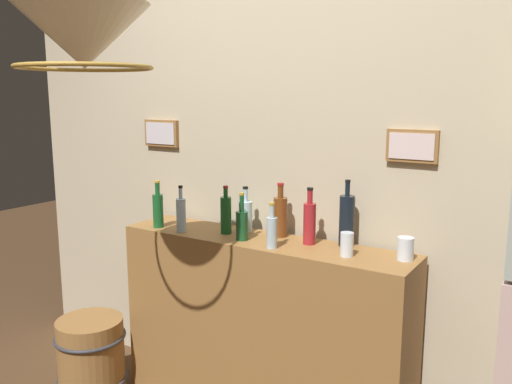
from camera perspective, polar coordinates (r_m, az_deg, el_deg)
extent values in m
cube|color=#BCAD8E|center=(2.85, 3.24, 1.33)|extent=(3.76, 0.08, 2.51)
cube|color=olive|center=(3.27, -9.99, 6.19)|extent=(0.25, 0.03, 0.16)
cube|color=silver|center=(3.26, -10.18, 6.17)|extent=(0.22, 0.01, 0.13)
cube|color=olive|center=(2.51, 16.33, 4.73)|extent=(0.23, 0.03, 0.15)
cube|color=beige|center=(2.50, 16.23, 4.71)|extent=(0.20, 0.01, 0.12)
cube|color=olive|center=(2.87, 0.56, -14.61)|extent=(1.56, 0.34, 0.99)
cylinder|color=#174924|center=(2.67, -1.51, -3.63)|extent=(0.06, 0.06, 0.15)
cylinder|color=#174924|center=(2.64, -1.53, -1.22)|extent=(0.02, 0.02, 0.08)
cylinder|color=#B7932D|center=(2.63, -1.53, -0.20)|extent=(0.03, 0.03, 0.01)
cylinder|color=black|center=(2.59, 9.63, -3.06)|extent=(0.07, 0.07, 0.24)
cylinder|color=black|center=(2.56, 9.73, 0.31)|extent=(0.02, 0.02, 0.07)
cylinder|color=black|center=(2.56, 9.76, 1.16)|extent=(0.03, 0.03, 0.01)
cylinder|color=#A7BFC8|center=(2.53, 1.70, -4.38)|extent=(0.05, 0.05, 0.15)
cylinder|color=#A7BFC8|center=(2.50, 1.71, -2.08)|extent=(0.02, 0.02, 0.06)
cylinder|color=#B7932D|center=(2.50, 1.72, -1.28)|extent=(0.02, 0.02, 0.01)
cylinder|color=brown|center=(2.73, 2.61, -2.71)|extent=(0.07, 0.07, 0.20)
cylinder|color=brown|center=(2.70, 2.63, 0.04)|extent=(0.03, 0.03, 0.06)
cylinder|color=maroon|center=(2.70, 2.64, 0.83)|extent=(0.03, 0.03, 0.01)
cylinder|color=maroon|center=(2.60, 5.72, -3.39)|extent=(0.06, 0.06, 0.20)
cylinder|color=maroon|center=(2.58, 5.77, -0.51)|extent=(0.03, 0.03, 0.07)
cylinder|color=black|center=(2.57, 5.79, 0.34)|extent=(0.03, 0.03, 0.01)
cylinder|color=#AAD2E1|center=(2.83, -1.13, -2.65)|extent=(0.07, 0.07, 0.16)
cylinder|color=#AAD2E1|center=(2.80, -1.14, -0.35)|extent=(0.03, 0.03, 0.07)
cylinder|color=black|center=(2.80, -1.14, 0.47)|extent=(0.03, 0.03, 0.01)
cylinder|color=#175020|center=(2.79, -3.23, -2.51)|extent=(0.06, 0.06, 0.19)
cylinder|color=#175020|center=(2.77, -3.25, -0.07)|extent=(0.02, 0.02, 0.05)
cylinder|color=maroon|center=(2.76, -3.26, 0.54)|extent=(0.03, 0.03, 0.01)
cylinder|color=#185525|center=(2.97, -10.39, -2.00)|extent=(0.06, 0.06, 0.18)
cylinder|color=#185525|center=(2.94, -10.47, 0.35)|extent=(0.03, 0.03, 0.06)
cylinder|color=#B7932D|center=(2.94, -10.49, 1.08)|extent=(0.03, 0.03, 0.01)
cylinder|color=#A3C0D3|center=(2.85, -7.98, -2.49)|extent=(0.05, 0.05, 0.18)
cylinder|color=#A3C0D3|center=(2.82, -8.04, -0.15)|extent=(0.02, 0.02, 0.06)
cylinder|color=black|center=(2.82, -8.06, 0.56)|extent=(0.02, 0.02, 0.01)
cylinder|color=silver|center=(2.44, 15.63, -5.84)|extent=(0.07, 0.07, 0.10)
cylinder|color=silver|center=(2.44, 9.66, -5.52)|extent=(0.06, 0.06, 0.11)
cone|color=#EFE5C6|center=(2.17, -17.94, 15.52)|extent=(0.50, 0.50, 0.24)
torus|color=#AD8433|center=(2.16, -17.77, 12.53)|extent=(0.51, 0.51, 0.02)
cylinder|color=olive|center=(3.32, -17.14, -16.49)|extent=(0.37, 0.37, 0.45)
torus|color=#333338|center=(3.27, -17.26, -14.49)|extent=(0.40, 0.40, 0.02)
torus|color=#333338|center=(3.38, -17.02, -18.42)|extent=(0.40, 0.40, 0.02)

